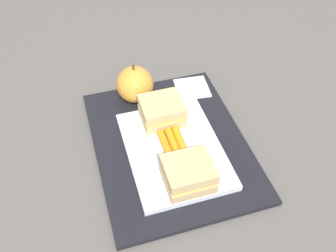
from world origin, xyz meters
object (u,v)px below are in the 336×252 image
object	(u,v)px
carrot_sticks_bundle	(174,145)
paper_napkin	(192,88)
sandwich_half_right	(162,111)
apple	(135,84)
sandwich_half_left	(188,174)
food_tray	(174,150)

from	to	relation	value
carrot_sticks_bundle	paper_napkin	world-z (taller)	carrot_sticks_bundle
sandwich_half_right	apple	world-z (taller)	apple
sandwich_half_left	sandwich_half_right	xyz separation A→B (m)	(0.16, 0.00, 0.00)
food_tray	sandwich_half_right	bearing A→B (deg)	0.00
carrot_sticks_bundle	paper_napkin	bearing A→B (deg)	-30.13
paper_napkin	apple	bearing A→B (deg)	88.05
sandwich_half_right	carrot_sticks_bundle	bearing A→B (deg)	179.64
apple	paper_napkin	distance (m)	0.13
food_tray	paper_napkin	size ratio (longest dim) A/B	3.29
carrot_sticks_bundle	paper_napkin	xyz separation A→B (m)	(0.16, -0.09, -0.02)
apple	paper_napkin	size ratio (longest dim) A/B	1.26
carrot_sticks_bundle	apple	xyz separation A→B (m)	(0.16, 0.03, 0.02)
sandwich_half_right	carrot_sticks_bundle	world-z (taller)	sandwich_half_right
sandwich_half_left	apple	world-z (taller)	apple
food_tray	sandwich_half_left	bearing A→B (deg)	180.00
carrot_sticks_bundle	apple	size ratio (longest dim) A/B	0.87
sandwich_half_right	carrot_sticks_bundle	size ratio (longest dim) A/B	1.04
food_tray	carrot_sticks_bundle	distance (m)	0.01
sandwich_half_right	apple	xyz separation A→B (m)	(0.09, 0.03, 0.00)
food_tray	sandwich_half_right	size ratio (longest dim) A/B	2.88
food_tray	apple	world-z (taller)	apple
carrot_sticks_bundle	apple	distance (m)	0.17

